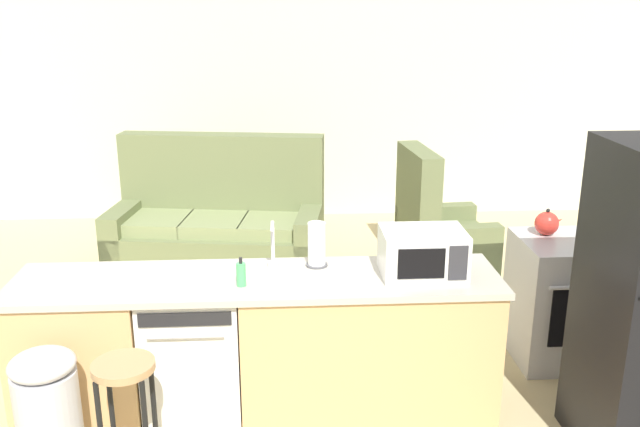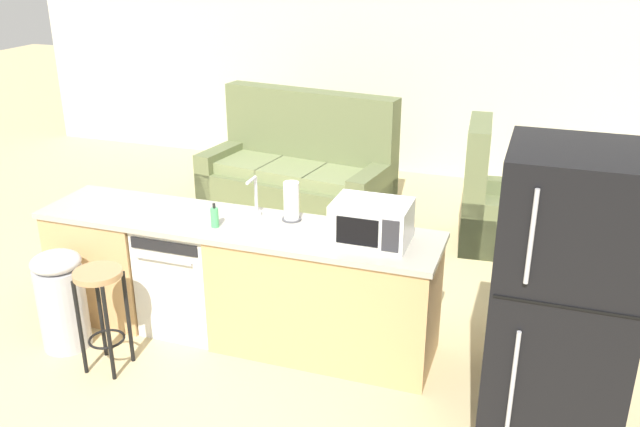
{
  "view_description": "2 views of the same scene",
  "coord_description": "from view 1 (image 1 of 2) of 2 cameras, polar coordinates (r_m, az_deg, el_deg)",
  "views": [
    {
      "loc": [
        0.3,
        -3.78,
        2.47
      ],
      "look_at": [
        0.56,
        0.6,
        1.11
      ],
      "focal_mm": 38.0,
      "sensor_mm": 36.0,
      "label": 1
    },
    {
      "loc": [
        2.16,
        -3.96,
        2.75
      ],
      "look_at": [
        0.63,
        0.48,
        0.85
      ],
      "focal_mm": 38.0,
      "sensor_mm": 36.0,
      "label": 2
    }
  ],
  "objects": [
    {
      "name": "trash_bin",
      "position": [
        4.05,
        -21.9,
        -15.31
      ],
      "size": [
        0.35,
        0.35,
        0.74
      ],
      "color": "#B7B7BC",
      "rests_on": "ground_plane"
    },
    {
      "name": "sink_faucet",
      "position": [
        4.2,
        -3.99,
        -2.87
      ],
      "size": [
        0.07,
        0.18,
        0.3
      ],
      "color": "silver",
      "rests_on": "kitchen_counter"
    },
    {
      "name": "wall_back",
      "position": [
        8.07,
        -3.44,
        8.8
      ],
      "size": [
        10.0,
        0.06,
        2.6
      ],
      "color": "beige",
      "rests_on": "ground_plane"
    },
    {
      "name": "soap_bottle",
      "position": [
        3.97,
        -6.66,
        -5.09
      ],
      "size": [
        0.06,
        0.06,
        0.18
      ],
      "color": "#4CB266",
      "rests_on": "kitchen_counter"
    },
    {
      "name": "microwave",
      "position": [
        4.13,
        8.65,
        -3.27
      ],
      "size": [
        0.5,
        0.37,
        0.28
      ],
      "color": "white",
      "rests_on": "kitchen_counter"
    },
    {
      "name": "paper_towel_roll",
      "position": [
        4.22,
        -0.29,
        -2.66
      ],
      "size": [
        0.14,
        0.14,
        0.28
      ],
      "color": "#4C4C51",
      "rests_on": "kitchen_counter"
    },
    {
      "name": "dishwasher",
      "position": [
        4.34,
        -10.53,
        -11.33
      ],
      "size": [
        0.58,
        0.61,
        0.84
      ],
      "color": "silver",
      "rests_on": "ground_plane"
    },
    {
      "name": "armchair",
      "position": [
        6.59,
        9.75,
        -1.86
      ],
      "size": [
        0.87,
        0.92,
        1.2
      ],
      "color": "#667047",
      "rests_on": "ground_plane"
    },
    {
      "name": "couch",
      "position": [
        6.68,
        -8.47,
        -1.12
      ],
      "size": [
        2.11,
        1.18,
        1.27
      ],
      "color": "#667047",
      "rests_on": "ground_plane"
    },
    {
      "name": "stove_range",
      "position": [
        5.2,
        20.24,
        -6.8
      ],
      "size": [
        0.76,
        0.68,
        0.9
      ],
      "color": "#B7B7BC",
      "rests_on": "ground_plane"
    },
    {
      "name": "kitchen_counter",
      "position": [
        4.3,
        -3.92,
        -11.31
      ],
      "size": [
        2.94,
        0.66,
        0.9
      ],
      "color": "tan",
      "rests_on": "ground_plane"
    },
    {
      "name": "kettle",
      "position": [
        5.06,
        18.57,
        -0.79
      ],
      "size": [
        0.21,
        0.17,
        0.19
      ],
      "color": "red",
      "rests_on": "stove_range"
    },
    {
      "name": "ground_plane",
      "position": [
        4.53,
        -6.96,
        -16.02
      ],
      "size": [
        24.0,
        24.0,
        0.0
      ],
      "primitive_type": "plane",
      "color": "tan"
    },
    {
      "name": "bar_stool",
      "position": [
        3.73,
        -16.01,
        -14.75
      ],
      "size": [
        0.32,
        0.32,
        0.74
      ],
      "color": "tan",
      "rests_on": "ground_plane"
    }
  ]
}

